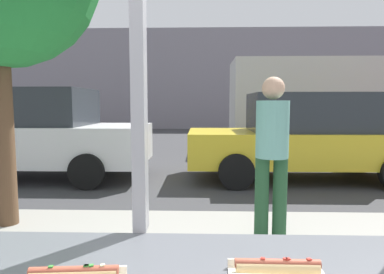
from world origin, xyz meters
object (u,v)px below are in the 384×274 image
Objects in this scene: hotdog_tray_far at (277,269)px; parked_car_yellow at (305,136)px; parked_car_white at (30,133)px; pedestrian at (272,148)px; box_truck at (331,101)px.

hotdog_tray_far is 0.06× the size of parked_car_yellow.
hotdog_tray_far is 6.82m from parked_car_white.
parked_car_white reaches higher than hotdog_tray_far.
parked_car_white reaches higher than pedestrian.
box_truck is at bearing 64.42° from parked_car_yellow.
pedestrian is (0.48, 2.38, 0.03)m from hotdog_tray_far.
hotdog_tray_far is 0.04× the size of box_truck.
box_truck reaches higher than parked_car_white.
box_truck is 8.81m from pedestrian.
box_truck is (2.23, 4.66, 0.74)m from parked_car_yellow.
box_truck is at bearing 30.99° from parked_car_white.
pedestrian is at bearing 78.63° from hotdog_tray_far.
pedestrian reaches higher than hotdog_tray_far.
box_truck reaches higher than parked_car_yellow.
hotdog_tray_far is at bearing -57.23° from parked_car_white.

